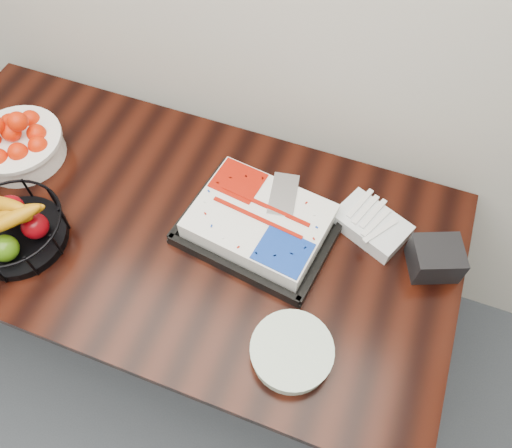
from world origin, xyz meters
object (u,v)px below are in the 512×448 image
(fruit_basket, at_px, (13,228))
(plate_stack, at_px, (292,352))
(tangerine_bowl, at_px, (16,140))
(napkin_box, at_px, (435,258))
(table, at_px, (169,237))
(cake_tray, at_px, (260,223))

(fruit_basket, height_order, plate_stack, fruit_basket)
(tangerine_bowl, bearing_deg, napkin_box, 2.66)
(fruit_basket, height_order, napkin_box, fruit_basket)
(napkin_box, bearing_deg, table, -170.26)
(plate_stack, bearing_deg, cake_tray, 122.48)
(cake_tray, xyz_separation_m, tangerine_bowl, (-0.85, -0.00, 0.04))
(table, xyz_separation_m, plate_stack, (0.50, -0.26, 0.11))
(table, height_order, tangerine_bowl, tangerine_bowl)
(cake_tray, distance_m, napkin_box, 0.52)
(cake_tray, height_order, fruit_basket, fruit_basket)
(cake_tray, bearing_deg, napkin_box, 6.64)
(fruit_basket, xyz_separation_m, plate_stack, (0.88, -0.05, -0.04))
(table, distance_m, napkin_box, 0.82)
(table, relative_size, plate_stack, 8.21)
(fruit_basket, bearing_deg, table, 28.70)
(tangerine_bowl, height_order, fruit_basket, tangerine_bowl)
(cake_tray, bearing_deg, fruit_basket, -156.75)
(table, xyz_separation_m, cake_tray, (0.28, 0.08, 0.13))
(table, bearing_deg, fruit_basket, -151.30)
(cake_tray, bearing_deg, tangerine_bowl, -179.77)
(table, bearing_deg, plate_stack, -27.51)
(napkin_box, bearing_deg, tangerine_bowl, -177.34)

